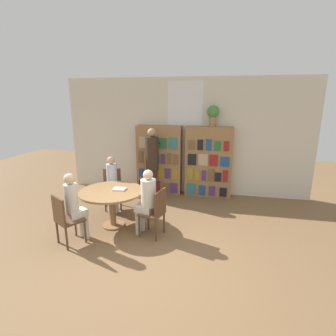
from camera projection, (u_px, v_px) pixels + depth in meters
name	position (u px, v px, depth m)	size (l,w,h in m)	color
ground_plane	(153.00, 263.00, 4.06)	(16.00, 16.00, 0.00)	brown
wall_back	(185.00, 137.00, 6.85)	(6.40, 0.07, 3.00)	beige
bookshelf_left	(159.00, 160.00, 6.94)	(1.17, 0.34, 1.81)	olive
bookshelf_right	(208.00, 162.00, 6.69)	(1.17, 0.34, 1.81)	olive
flower_vase	(213.00, 113.00, 6.37)	(0.30, 0.30, 0.51)	#997047
reading_table	(112.00, 196.00, 5.11)	(1.24, 1.24, 0.74)	olive
chair_near_camera	(65.00, 218.00, 4.46)	(0.55, 0.55, 0.91)	brown
chair_left_side	(113.00, 186.00, 6.05)	(0.52, 0.52, 0.91)	brown
chair_far_side	(155.00, 210.00, 4.75)	(0.48, 0.48, 0.91)	brown
seated_reader_left	(112.00, 181.00, 5.83)	(0.34, 0.38, 1.25)	#B2B7C6
seated_reader_right	(147.00, 198.00, 4.77)	(0.40, 0.34, 1.26)	beige
seated_reader_back	(75.00, 204.00, 4.55)	(0.36, 0.39, 1.27)	beige
librarian_standing	(152.00, 156.00, 6.43)	(0.31, 0.58, 1.79)	#332319
open_book_on_table	(119.00, 189.00, 5.12)	(0.24, 0.18, 0.03)	silver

